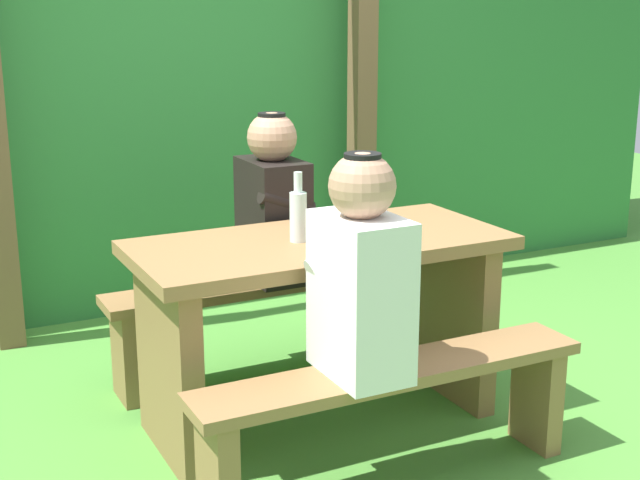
{
  "coord_description": "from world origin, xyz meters",
  "views": [
    {
      "loc": [
        -1.45,
        -2.87,
        1.59
      ],
      "look_at": [
        0.0,
        0.0,
        0.73
      ],
      "focal_mm": 50.25,
      "sensor_mm": 36.0,
      "label": 1
    }
  ],
  "objects_px": {
    "person_white_shirt": "(361,275)",
    "person_black_coat": "(273,204)",
    "picnic_table": "(320,299)",
    "drinking_glass": "(332,223)",
    "bottle_left": "(298,214)",
    "bench_near": "(392,400)",
    "cell_phone": "(393,230)",
    "bench_far": "(265,306)"
  },
  "relations": [
    {
      "from": "bottle_left",
      "to": "cell_phone",
      "type": "distance_m",
      "value": 0.4
    },
    {
      "from": "picnic_table",
      "to": "drinking_glass",
      "type": "height_order",
      "value": "drinking_glass"
    },
    {
      "from": "cell_phone",
      "to": "drinking_glass",
      "type": "bearing_deg",
      "value": 145.61
    },
    {
      "from": "person_white_shirt",
      "to": "person_black_coat",
      "type": "height_order",
      "value": "same"
    },
    {
      "from": "bench_far",
      "to": "person_black_coat",
      "type": "height_order",
      "value": "person_black_coat"
    },
    {
      "from": "picnic_table",
      "to": "bottle_left",
      "type": "distance_m",
      "value": 0.35
    },
    {
      "from": "bench_near",
      "to": "bench_far",
      "type": "bearing_deg",
      "value": 90.0
    },
    {
      "from": "person_black_coat",
      "to": "bench_far",
      "type": "bearing_deg",
      "value": 175.76
    },
    {
      "from": "bench_far",
      "to": "bottle_left",
      "type": "bearing_deg",
      "value": -99.45
    },
    {
      "from": "picnic_table",
      "to": "person_white_shirt",
      "type": "height_order",
      "value": "person_white_shirt"
    },
    {
      "from": "picnic_table",
      "to": "bench_near",
      "type": "relative_size",
      "value": 1.0
    },
    {
      "from": "person_white_shirt",
      "to": "bottle_left",
      "type": "bearing_deg",
      "value": 86.15
    },
    {
      "from": "drinking_glass",
      "to": "bottle_left",
      "type": "relative_size",
      "value": 0.36
    },
    {
      "from": "person_white_shirt",
      "to": "cell_phone",
      "type": "bearing_deg",
      "value": 49.66
    },
    {
      "from": "drinking_glass",
      "to": "person_white_shirt",
      "type": "bearing_deg",
      "value": -108.81
    },
    {
      "from": "bench_near",
      "to": "cell_phone",
      "type": "bearing_deg",
      "value": 59.29
    },
    {
      "from": "bench_far",
      "to": "bottle_left",
      "type": "xyz_separation_m",
      "value": [
        -0.09,
        -0.53,
        0.53
      ]
    },
    {
      "from": "person_white_shirt",
      "to": "person_black_coat",
      "type": "xyz_separation_m",
      "value": [
        0.17,
        1.06,
        0.0
      ]
    },
    {
      "from": "bench_near",
      "to": "person_black_coat",
      "type": "xyz_separation_m",
      "value": [
        0.04,
        1.06,
        0.45
      ]
    },
    {
      "from": "person_white_shirt",
      "to": "drinking_glass",
      "type": "distance_m",
      "value": 0.59
    },
    {
      "from": "person_white_shirt",
      "to": "drinking_glass",
      "type": "bearing_deg",
      "value": 71.19
    },
    {
      "from": "picnic_table",
      "to": "cell_phone",
      "type": "bearing_deg",
      "value": -6.46
    },
    {
      "from": "bench_near",
      "to": "drinking_glass",
      "type": "relative_size",
      "value": 15.21
    },
    {
      "from": "cell_phone",
      "to": "bench_far",
      "type": "bearing_deg",
      "value": 97.95
    },
    {
      "from": "picnic_table",
      "to": "person_black_coat",
      "type": "distance_m",
      "value": 0.59
    },
    {
      "from": "bench_far",
      "to": "person_white_shirt",
      "type": "relative_size",
      "value": 1.95
    },
    {
      "from": "picnic_table",
      "to": "person_black_coat",
      "type": "height_order",
      "value": "person_black_coat"
    },
    {
      "from": "person_black_coat",
      "to": "drinking_glass",
      "type": "distance_m",
      "value": 0.5
    },
    {
      "from": "bench_near",
      "to": "drinking_glass",
      "type": "height_order",
      "value": "drinking_glass"
    },
    {
      "from": "bench_near",
      "to": "person_white_shirt",
      "type": "distance_m",
      "value": 0.47
    },
    {
      "from": "person_black_coat",
      "to": "cell_phone",
      "type": "xyz_separation_m",
      "value": [
        0.25,
        -0.56,
        -0.02
      ]
    },
    {
      "from": "bench_near",
      "to": "drinking_glass",
      "type": "distance_m",
      "value": 0.74
    },
    {
      "from": "person_white_shirt",
      "to": "drinking_glass",
      "type": "xyz_separation_m",
      "value": [
        0.19,
        0.56,
        0.02
      ]
    },
    {
      "from": "drinking_glass",
      "to": "bottle_left",
      "type": "height_order",
      "value": "bottle_left"
    },
    {
      "from": "picnic_table",
      "to": "bench_near",
      "type": "distance_m",
      "value": 0.57
    },
    {
      "from": "bottle_left",
      "to": "person_black_coat",
      "type": "bearing_deg",
      "value": 75.87
    },
    {
      "from": "bench_far",
      "to": "person_black_coat",
      "type": "bearing_deg",
      "value": -4.24
    },
    {
      "from": "picnic_table",
      "to": "bottle_left",
      "type": "relative_size",
      "value": 5.43
    },
    {
      "from": "bench_near",
      "to": "cell_phone",
      "type": "distance_m",
      "value": 0.73
    },
    {
      "from": "picnic_table",
      "to": "person_white_shirt",
      "type": "distance_m",
      "value": 0.6
    },
    {
      "from": "bench_near",
      "to": "bottle_left",
      "type": "relative_size",
      "value": 5.43
    },
    {
      "from": "bottle_left",
      "to": "cell_phone",
      "type": "xyz_separation_m",
      "value": [
        0.39,
        -0.03,
        -0.1
      ]
    }
  ]
}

